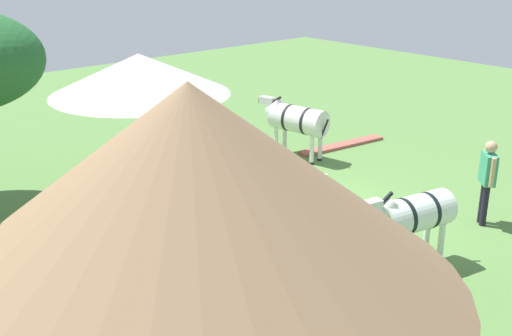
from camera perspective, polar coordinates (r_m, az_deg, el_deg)
ground_plane at (r=13.05m, az=5.43°, el=-4.31°), size 36.00×36.00×0.00m
thatched_hut at (r=6.26m, az=-5.65°, el=-8.55°), size 5.42×5.42×4.19m
shade_umbrella at (r=12.64m, az=-10.54°, el=8.39°), size 3.58×3.58×3.29m
patio_dining_table at (r=13.26m, az=-9.94°, el=-1.09°), size 1.41×0.87×0.74m
patio_chair_west_end at (r=13.47m, az=-4.76°, el=-1.09°), size 0.58×0.57×0.90m
patio_chair_near_lawn at (r=13.36m, az=-15.14°, el=-1.94°), size 0.59×0.58×0.90m
guest_beside_umbrella at (r=11.61m, az=-4.53°, el=-2.45°), size 0.55×0.25×1.55m
guest_behind_table at (r=12.31m, az=-2.42°, el=-0.65°), size 0.40×0.54×1.69m
standing_watcher at (r=13.04m, az=20.32°, el=-0.59°), size 0.49×0.48×1.74m
striped_lounge_chair at (r=13.50m, az=4.56°, el=-2.24°), size 0.60×0.83×0.64m
zebra_nearest_camera at (r=10.91m, az=13.97°, el=-4.22°), size 0.89×2.06×1.53m
zebra_by_umbrella at (r=16.15m, az=3.73°, el=4.40°), size 2.16×0.93×1.56m
brick_patio_kerb at (r=17.43m, az=7.82°, el=2.07°), size 0.71×2.82×0.08m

